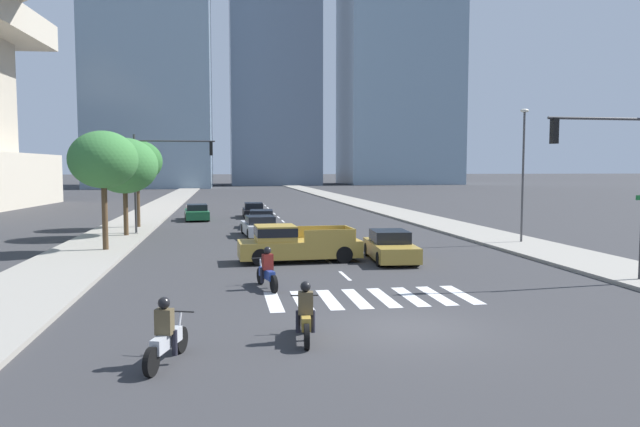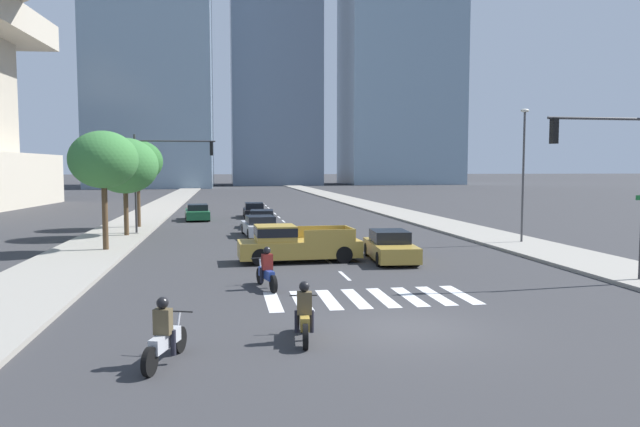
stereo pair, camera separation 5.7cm
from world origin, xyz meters
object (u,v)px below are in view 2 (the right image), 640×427
object	(u,v)px
pickup_truck	(293,244)
sedan_silver_4	(260,227)
motorcycle_third	(304,317)
motorcycle_lead	(165,337)
motorcycle_trailing	(267,272)
sedan_black_0	(254,211)
sedan_gold_3	(390,247)
sedan_green_2	(197,213)
street_lamp_east	(523,165)
traffic_signal_near	(611,164)
sedan_black_1	(262,219)
street_tree_third	(137,162)
traffic_signal_far	(165,165)
street_tree_nearest	(103,160)
street_tree_second	(125,166)

from	to	relation	value
pickup_truck	sedan_silver_4	xyz separation A→B (m)	(-0.89, 10.31, -0.22)
motorcycle_third	sedan_silver_4	world-z (taller)	motorcycle_third
motorcycle_lead	motorcycle_trailing	bearing A→B (deg)	-1.72
sedan_black_0	sedan_gold_3	bearing A→B (deg)	-168.62
sedan_green_2	sedan_gold_3	world-z (taller)	sedan_gold_3
motorcycle_lead	pickup_truck	distance (m)	14.05
motorcycle_third	sedan_gold_3	world-z (taller)	motorcycle_third
sedan_silver_4	street_lamp_east	bearing A→B (deg)	-118.43
traffic_signal_near	sedan_silver_4	bearing A→B (deg)	-56.31
sedan_black_1	traffic_signal_near	world-z (taller)	traffic_signal_near
street_lamp_east	street_tree_third	distance (m)	25.25
sedan_gold_3	traffic_signal_far	distance (m)	17.21
sedan_green_2	pickup_truck	bearing A→B (deg)	-171.58
sedan_gold_3	sedan_silver_4	bearing A→B (deg)	-149.46
motorcycle_trailing	motorcycle_third	world-z (taller)	same
sedan_black_0	street_lamp_east	bearing A→B (deg)	-145.99
motorcycle_lead	street_tree_nearest	bearing A→B (deg)	32.47
sedan_gold_3	street_tree_nearest	world-z (taller)	street_tree_nearest
motorcycle_lead	motorcycle_third	size ratio (longest dim) A/B	1.02
traffic_signal_far	street_lamp_east	xyz separation A→B (m)	(19.94, -8.17, -0.02)
sedan_black_1	street_tree_second	size ratio (longest dim) A/B	0.82
sedan_silver_4	street_lamp_east	xyz separation A→B (m)	(14.10, -6.33, 3.81)
sedan_black_0	sedan_silver_4	distance (m)	14.14
sedan_gold_3	traffic_signal_near	world-z (taller)	traffic_signal_near
sedan_black_1	traffic_signal_near	xyz separation A→B (m)	(11.05, -23.07, 3.80)
traffic_signal_near	street_tree_third	distance (m)	30.25
motorcycle_trailing	street_tree_second	world-z (taller)	street_tree_second
street_tree_nearest	street_tree_third	xyz separation A→B (m)	(-0.00, 11.60, 0.04)
sedan_black_1	traffic_signal_near	size ratio (longest dim) A/B	0.78
pickup_truck	sedan_green_2	world-z (taller)	pickup_truck
sedan_gold_3	street_lamp_east	distance (m)	10.53
sedan_black_1	traffic_signal_near	bearing A→B (deg)	-150.61
street_tree_second	sedan_green_2	bearing A→B (deg)	72.27
motorcycle_lead	sedan_black_0	bearing A→B (deg)	12.22
motorcycle_lead	street_tree_third	distance (m)	30.05
sedan_green_2	traffic_signal_near	world-z (taller)	traffic_signal_near
motorcycle_trailing	motorcycle_third	size ratio (longest dim) A/B	1.07
street_tree_nearest	motorcycle_lead	bearing A→B (deg)	-75.51
pickup_truck	traffic_signal_near	xyz separation A→B (m)	(10.64, -6.98, 3.56)
motorcycle_trailing	motorcycle_lead	bearing A→B (deg)	147.68
sedan_silver_4	sedan_black_1	bearing A→B (deg)	-9.05
traffic_signal_far	street_tree_nearest	world-z (taller)	traffic_signal_far
motorcycle_third	sedan_gold_3	xyz separation A→B (m)	(5.57, 11.73, 0.04)
street_tree_second	motorcycle_third	bearing A→B (deg)	-71.23
pickup_truck	street_tree_nearest	xyz separation A→B (m)	(-8.96, 4.46, 3.81)
motorcycle_trailing	traffic_signal_far	xyz separation A→B (m)	(-5.11, 17.87, 3.83)
motorcycle_lead	street_lamp_east	bearing A→B (deg)	-27.41
motorcycle_lead	street_tree_second	size ratio (longest dim) A/B	0.36
sedan_gold_3	sedan_black_0	bearing A→B (deg)	-164.51
street_tree_second	street_tree_third	size ratio (longest dim) A/B	0.98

